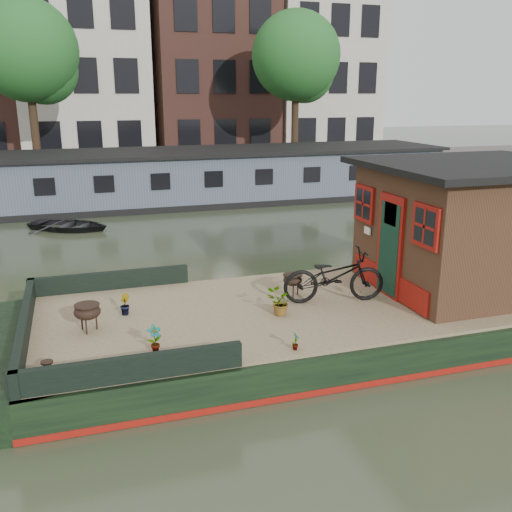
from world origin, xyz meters
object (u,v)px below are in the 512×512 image
object	(u,v)px
brazier_front	(293,285)
cabin	(473,225)
brazier_rear	(88,318)
bicycle	(334,276)
dinghy	(69,221)
potted_plant_a	(155,339)

from	to	relation	value
brazier_front	cabin	bearing A→B (deg)	-8.38
brazier_front	brazier_rear	world-z (taller)	brazier_rear
cabin	bicycle	bearing A→B (deg)	-179.85
brazier_front	dinghy	bearing A→B (deg)	112.10
brazier_front	brazier_rear	size ratio (longest dim) A/B	0.92
bicycle	brazier_front	bearing A→B (deg)	58.44
brazier_rear	dinghy	size ratio (longest dim) A/B	0.17
cabin	dinghy	bearing A→B (deg)	125.82
potted_plant_a	brazier_rear	bearing A→B (deg)	129.40
bicycle	potted_plant_a	world-z (taller)	bicycle
bicycle	potted_plant_a	bearing A→B (deg)	118.30
cabin	dinghy	xyz separation A→B (m)	(-7.46, 10.34, -1.60)
cabin	brazier_front	xyz separation A→B (m)	(-3.47, 0.51, -1.02)
potted_plant_a	dinghy	bearing A→B (deg)	95.94
bicycle	brazier_rear	xyz separation A→B (m)	(-4.28, -0.05, -0.26)
cabin	brazier_front	bearing A→B (deg)	171.62
cabin	brazier_rear	distance (m)	7.23
bicycle	brazier_front	world-z (taller)	bicycle
dinghy	potted_plant_a	bearing A→B (deg)	-142.33
cabin	dinghy	size ratio (longest dim) A/B	1.49
cabin	potted_plant_a	world-z (taller)	cabin
bicycle	dinghy	distance (m)	11.35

